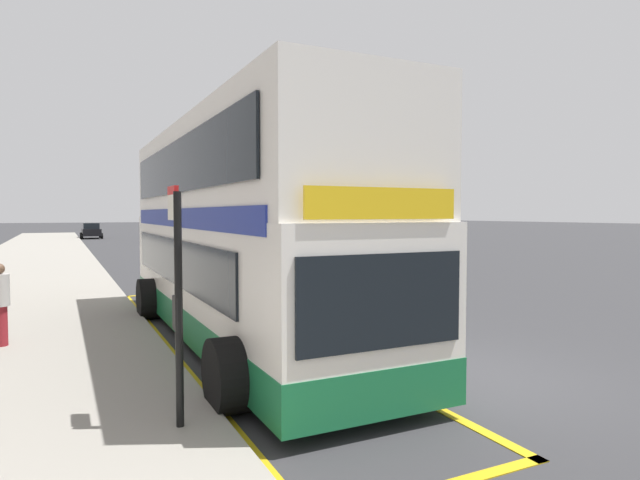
% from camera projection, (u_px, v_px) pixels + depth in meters
% --- Properties ---
extents(ground_plane, '(260.00, 260.00, 0.00)m').
position_uv_depth(ground_plane, '(152.00, 251.00, 37.26)').
color(ground_plane, '#333335').
extents(pavement_near, '(6.00, 76.00, 0.14)m').
position_uv_depth(pavement_near, '(39.00, 253.00, 34.19)').
color(pavement_near, gray).
rests_on(pavement_near, ground).
extents(double_decker_bus, '(3.22, 10.99, 4.40)m').
position_uv_depth(double_decker_bus, '(238.00, 240.00, 10.99)').
color(double_decker_bus, white).
rests_on(double_decker_bus, ground).
extents(bus_bay_markings, '(2.81, 13.84, 0.01)m').
position_uv_depth(bus_bay_markings, '(230.00, 337.00, 11.19)').
color(bus_bay_markings, gold).
rests_on(bus_bay_markings, ground).
extents(bus_stop_sign, '(0.09, 0.51, 2.79)m').
position_uv_depth(bus_stop_sign, '(177.00, 286.00, 6.18)').
color(bus_stop_sign, black).
rests_on(bus_stop_sign, pavement_near).
extents(parked_car_black_distant, '(2.09, 4.20, 1.62)m').
position_uv_depth(parked_car_black_distant, '(91.00, 231.00, 55.69)').
color(parked_car_black_distant, black).
rests_on(parked_car_black_distant, ground).
extents(parked_car_black_far, '(2.09, 4.20, 1.62)m').
position_uv_depth(parked_car_black_far, '(170.00, 234.00, 47.66)').
color(parked_car_black_far, black).
rests_on(parked_car_black_far, ground).
extents(pedestrian_waiting_near_sign, '(0.34, 0.34, 1.54)m').
position_uv_depth(pedestrian_waiting_near_sign, '(0.00, 302.00, 9.91)').
color(pedestrian_waiting_near_sign, maroon).
rests_on(pedestrian_waiting_near_sign, pavement_near).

